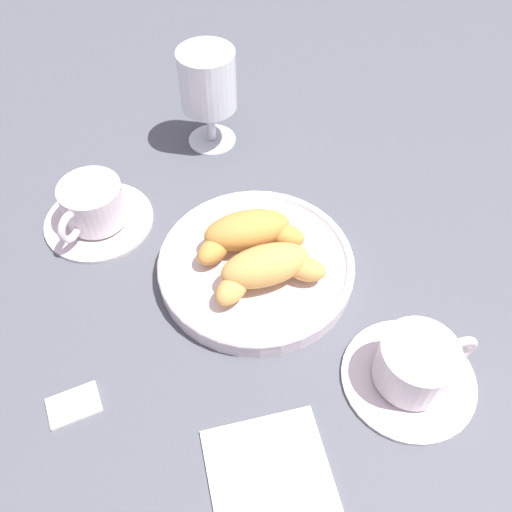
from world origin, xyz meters
The scene contains 9 objects.
ground_plane centered at (0.00, 0.00, 0.00)m, with size 2.20×2.20×0.00m, color #4C4F56.
pastry_plate centered at (0.02, -0.01, 0.01)m, with size 0.23×0.23×0.02m.
croissant_large centered at (0.02, -0.03, 0.04)m, with size 0.13×0.09×0.04m.
croissant_small centered at (0.03, 0.02, 0.04)m, with size 0.13×0.09×0.04m.
coffee_cup_near centered at (-0.03, 0.19, 0.03)m, with size 0.14×0.14×0.06m.
coffee_cup_far centered at (0.14, -0.19, 0.03)m, with size 0.14×0.14×0.06m.
juice_glass_left centered at (-0.07, -0.24, 0.09)m, with size 0.08×0.08×0.14m.
sugar_packet centered at (0.26, 0.02, 0.00)m, with size 0.05×0.03×0.01m, color white.
folded_napkin centered at (0.15, 0.19, 0.00)m, with size 0.11×0.11×0.01m, color silver.
Camera 1 is at (0.24, 0.30, 0.51)m, focal length 37.78 mm.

